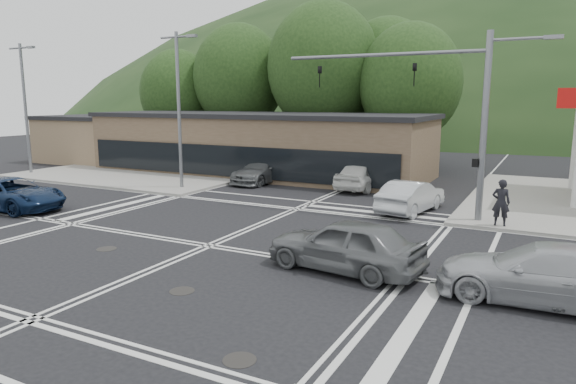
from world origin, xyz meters
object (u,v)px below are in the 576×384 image
at_px(car_queue_a, 411,196).
at_px(car_northbound, 263,171).
at_px(car_grey_center, 345,245).
at_px(car_blue_west, 11,194).
at_px(car_silver_east, 544,274).
at_px(car_queue_b, 363,175).
at_px(pedestrian, 501,202).

bearing_deg(car_queue_a, car_northbound, -13.47).
bearing_deg(car_grey_center, car_blue_west, -86.28).
relative_size(car_grey_center, car_queue_a, 1.07).
bearing_deg(car_silver_east, car_queue_b, -146.74).
distance_m(car_northbound, pedestrian, 15.79).
height_order(car_queue_a, car_northbound, car_northbound).
relative_size(car_blue_west, car_northbound, 1.05).
bearing_deg(pedestrian, car_grey_center, 60.07).
relative_size(car_grey_center, pedestrian, 2.55).
bearing_deg(car_northbound, car_silver_east, -33.93).
distance_m(car_queue_a, car_queue_b, 6.46).
bearing_deg(car_silver_east, car_queue_a, -149.43).
distance_m(car_silver_east, car_queue_b, 17.39).
xyz_separation_m(car_grey_center, car_queue_b, (-4.39, 14.30, 0.00)).
distance_m(car_blue_west, car_silver_east, 23.06).
bearing_deg(car_northbound, car_queue_a, -16.73).
distance_m(car_silver_east, pedestrian, 8.01).
height_order(car_silver_east, car_queue_a, car_silver_east).
xyz_separation_m(car_queue_a, car_queue_b, (-4.08, 5.00, 0.08)).
distance_m(car_queue_a, pedestrian, 4.32).
relative_size(car_blue_west, car_grey_center, 1.12).
relative_size(car_grey_center, car_silver_east, 0.91).
distance_m(car_grey_center, car_queue_a, 9.31).
distance_m(car_queue_a, car_northbound, 11.48).
distance_m(car_blue_west, car_northbound, 14.34).
relative_size(car_silver_east, car_queue_a, 1.18).
bearing_deg(car_grey_center, car_northbound, -134.53).
bearing_deg(car_northbound, car_queue_b, 10.94).
height_order(car_blue_west, car_queue_a, car_blue_west).
xyz_separation_m(car_silver_east, car_northbound, (-16.39, 13.74, -0.02)).
relative_size(car_silver_east, car_northbound, 1.03).
bearing_deg(car_northbound, car_grey_center, -45.57).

